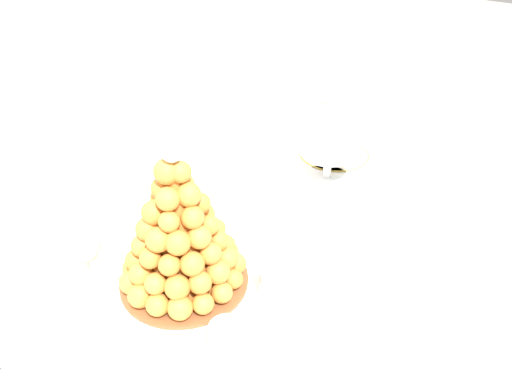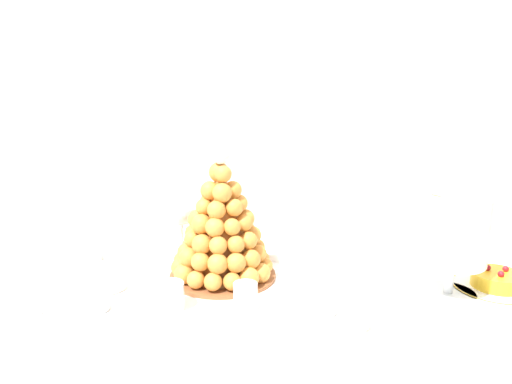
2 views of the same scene
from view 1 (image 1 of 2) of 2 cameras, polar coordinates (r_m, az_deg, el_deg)
name	(u,v)px [view 1 (image 1 of 2)]	position (r m, az deg, el deg)	size (l,w,h in m)	color
buffet_table	(238,294)	(1.16, -1.96, -11.14)	(1.28, 0.83, 0.74)	brown
serving_tray	(205,300)	(0.98, -5.64, -11.67)	(0.63, 0.34, 0.02)	white
croquembouche	(180,234)	(0.94, -8.39, -4.55)	(0.25, 0.25, 0.30)	brown
dessert_cup_mid_left	(227,340)	(0.88, -3.16, -15.94)	(0.06, 0.06, 0.06)	silver
dessert_cup_centre	(272,284)	(0.97, 1.78, -10.03)	(0.05, 0.05, 0.05)	silver
dessert_cup_mid_right	(315,243)	(1.07, 6.48, -5.54)	(0.06, 0.06, 0.05)	silver
macaron_goblet	(331,128)	(1.27, 8.20, 7.00)	(0.14, 0.14, 0.23)	white
fruit_tart_plate	(334,152)	(1.44, 8.59, 4.41)	(0.20, 0.20, 0.05)	white
wine_glass	(82,247)	(0.96, -18.52, -5.72)	(0.07, 0.07, 0.16)	silver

